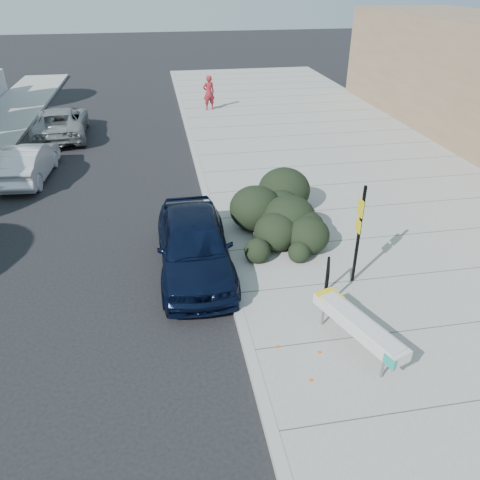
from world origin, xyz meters
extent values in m
plane|color=black|center=(0.00, 0.00, 0.00)|extent=(120.00, 120.00, 0.00)
cube|color=gray|center=(5.60, 5.00, 0.07)|extent=(11.20, 50.00, 0.15)
cube|color=#9E9E99|center=(0.00, 5.00, 0.08)|extent=(0.22, 50.00, 0.17)
cylinder|color=gray|center=(2.35, -3.15, 0.37)|extent=(0.05, 0.05, 0.45)
cylinder|color=gray|center=(2.64, -3.04, 0.37)|extent=(0.05, 0.05, 0.45)
cylinder|color=gray|center=(1.73, -1.47, 0.37)|extent=(0.05, 0.05, 0.45)
cylinder|color=gray|center=(2.03, -1.36, 0.37)|extent=(0.05, 0.05, 0.45)
cylinder|color=gray|center=(2.04, -2.31, 0.56)|extent=(0.65, 1.70, 0.04)
cylinder|color=gray|center=(2.34, -2.20, 0.56)|extent=(0.65, 1.70, 0.04)
cube|color=#B2B2B2|center=(2.19, -2.26, 0.72)|extent=(1.25, 2.37, 0.25)
cube|color=yellow|center=(1.87, -1.38, 0.85)|extent=(0.61, 0.61, 0.02)
cube|color=teal|center=(2.34, -3.33, 0.72)|extent=(0.14, 0.27, 0.22)
cylinder|color=black|center=(2.00, -0.88, 0.63)|extent=(0.06, 0.06, 0.96)
cylinder|color=black|center=(2.22, -0.30, 0.63)|extent=(0.06, 0.06, 0.96)
cylinder|color=black|center=(2.11, -0.59, 1.11)|extent=(0.28, 0.60, 0.06)
cube|color=black|center=(3.04, 0.02, 1.44)|extent=(0.06, 0.06, 2.58)
cube|color=yellow|center=(2.99, 0.03, 2.19)|extent=(0.03, 0.30, 0.42)
cube|color=yellow|center=(2.99, 0.03, 1.72)|extent=(0.03, 0.28, 0.32)
ellipsoid|color=black|center=(1.78, 3.10, 0.90)|extent=(2.19, 4.10, 1.50)
imported|color=black|center=(-0.80, 1.43, 0.79)|extent=(1.89, 4.66, 1.59)
imported|color=silver|center=(-6.43, 8.90, 0.68)|extent=(1.71, 4.21, 1.36)
imported|color=gray|center=(-6.00, 14.21, 0.70)|extent=(2.66, 5.19, 1.40)
imported|color=maroon|center=(1.50, 17.54, 1.08)|extent=(0.77, 0.59, 1.87)
camera|label=1|loc=(-1.46, -9.06, 6.90)|focal=35.00mm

